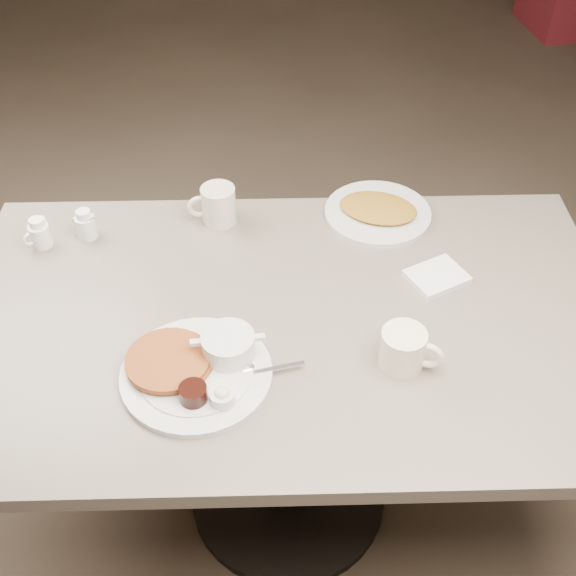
{
  "coord_description": "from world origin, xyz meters",
  "views": [
    {
      "loc": [
        -0.03,
        -1.15,
        1.91
      ],
      "look_at": [
        0.0,
        0.02,
        0.82
      ],
      "focal_mm": 45.49,
      "sensor_mm": 36.0,
      "label": 1
    }
  ],
  "objects_px": {
    "coffee_mug_far": "(217,205)",
    "hash_plate": "(378,211)",
    "main_plate": "(199,365)",
    "creamer_left": "(39,234)",
    "coffee_mug_near": "(404,349)",
    "creamer_right": "(86,225)",
    "diner_table": "(288,366)"
  },
  "relations": [
    {
      "from": "coffee_mug_far",
      "to": "hash_plate",
      "type": "height_order",
      "value": "coffee_mug_far"
    },
    {
      "from": "main_plate",
      "to": "creamer_left",
      "type": "height_order",
      "value": "creamer_left"
    },
    {
      "from": "coffee_mug_near",
      "to": "coffee_mug_far",
      "type": "relative_size",
      "value": 1.1
    },
    {
      "from": "creamer_right",
      "to": "hash_plate",
      "type": "relative_size",
      "value": 0.22
    },
    {
      "from": "hash_plate",
      "to": "coffee_mug_far",
      "type": "bearing_deg",
      "value": -178.51
    },
    {
      "from": "main_plate",
      "to": "hash_plate",
      "type": "xyz_separation_m",
      "value": [
        0.43,
        0.53,
        -0.01
      ]
    },
    {
      "from": "main_plate",
      "to": "creamer_left",
      "type": "relative_size",
      "value": 4.96
    },
    {
      "from": "main_plate",
      "to": "creamer_left",
      "type": "bearing_deg",
      "value": 134.39
    },
    {
      "from": "coffee_mug_far",
      "to": "hash_plate",
      "type": "distance_m",
      "value": 0.42
    },
    {
      "from": "creamer_left",
      "to": "hash_plate",
      "type": "height_order",
      "value": "creamer_left"
    },
    {
      "from": "coffee_mug_near",
      "to": "coffee_mug_far",
      "type": "bearing_deg",
      "value": 129.07
    },
    {
      "from": "creamer_left",
      "to": "creamer_right",
      "type": "bearing_deg",
      "value": 16.43
    },
    {
      "from": "main_plate",
      "to": "diner_table",
      "type": "bearing_deg",
      "value": 39.99
    },
    {
      "from": "coffee_mug_near",
      "to": "creamer_right",
      "type": "bearing_deg",
      "value": 148.77
    },
    {
      "from": "creamer_left",
      "to": "creamer_right",
      "type": "xyz_separation_m",
      "value": [
        0.11,
        0.03,
        0.0
      ]
    },
    {
      "from": "coffee_mug_near",
      "to": "creamer_right",
      "type": "height_order",
      "value": "coffee_mug_near"
    },
    {
      "from": "creamer_right",
      "to": "creamer_left",
      "type": "bearing_deg",
      "value": -163.57
    },
    {
      "from": "creamer_left",
      "to": "hash_plate",
      "type": "bearing_deg",
      "value": 6.65
    },
    {
      "from": "coffee_mug_far",
      "to": "hash_plate",
      "type": "xyz_separation_m",
      "value": [
        0.42,
        0.01,
        -0.04
      ]
    },
    {
      "from": "diner_table",
      "to": "creamer_right",
      "type": "distance_m",
      "value": 0.62
    },
    {
      "from": "main_plate",
      "to": "coffee_mug_near",
      "type": "distance_m",
      "value": 0.43
    },
    {
      "from": "coffee_mug_far",
      "to": "creamer_left",
      "type": "xyz_separation_m",
      "value": [
        -0.44,
        -0.09,
        -0.01
      ]
    },
    {
      "from": "main_plate",
      "to": "hash_plate",
      "type": "distance_m",
      "value": 0.68
    },
    {
      "from": "coffee_mug_near",
      "to": "hash_plate",
      "type": "height_order",
      "value": "coffee_mug_near"
    },
    {
      "from": "coffee_mug_far",
      "to": "hash_plate",
      "type": "relative_size",
      "value": 0.37
    },
    {
      "from": "main_plate",
      "to": "coffee_mug_far",
      "type": "xyz_separation_m",
      "value": [
        0.02,
        0.52,
        0.03
      ]
    },
    {
      "from": "coffee_mug_far",
      "to": "creamer_left",
      "type": "distance_m",
      "value": 0.45
    },
    {
      "from": "main_plate",
      "to": "hash_plate",
      "type": "bearing_deg",
      "value": 50.57
    },
    {
      "from": "coffee_mug_far",
      "to": "main_plate",
      "type": "bearing_deg",
      "value": -91.93
    },
    {
      "from": "creamer_right",
      "to": "hash_plate",
      "type": "bearing_deg",
      "value": 5.18
    },
    {
      "from": "coffee_mug_near",
      "to": "hash_plate",
      "type": "bearing_deg",
      "value": 89.15
    },
    {
      "from": "coffee_mug_near",
      "to": "creamer_left",
      "type": "relative_size",
      "value": 1.81
    }
  ]
}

